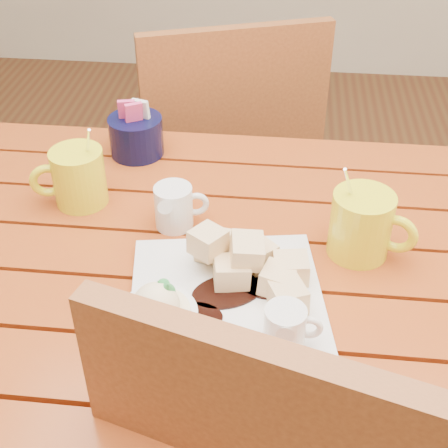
# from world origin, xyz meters

# --- Properties ---
(table) EXTENTS (1.20, 0.79, 0.75)m
(table) POSITION_xyz_m (0.00, 0.00, 0.64)
(table) COLOR maroon
(table) RESTS_ON ground
(dessert_plate) EXTENTS (0.31, 0.31, 0.11)m
(dessert_plate) POSITION_xyz_m (0.01, -0.12, 0.78)
(dessert_plate) COLOR white
(dessert_plate) RESTS_ON table
(coffee_mug_left) EXTENTS (0.13, 0.09, 0.15)m
(coffee_mug_left) POSITION_xyz_m (-0.26, 0.13, 0.80)
(coffee_mug_left) COLOR yellow
(coffee_mug_left) RESTS_ON table
(coffee_mug_right) EXTENTS (0.13, 0.09, 0.16)m
(coffee_mug_right) POSITION_xyz_m (0.22, 0.04, 0.80)
(coffee_mug_right) COLOR yellow
(coffee_mug_right) RESTS_ON table
(cream_pitcher) EXTENTS (0.09, 0.08, 0.08)m
(cream_pitcher) POSITION_xyz_m (-0.08, 0.08, 0.79)
(cream_pitcher) COLOR white
(cream_pitcher) RESTS_ON table
(sugar_caddy) EXTENTS (0.10, 0.10, 0.11)m
(sugar_caddy) POSITION_xyz_m (-0.19, 0.30, 0.79)
(sugar_caddy) COLOR black
(sugar_caddy) RESTS_ON table
(chair_far) EXTENTS (0.55, 0.55, 0.92)m
(chair_far) POSITION_xyz_m (-0.06, 0.67, 0.51)
(chair_far) COLOR brown
(chair_far) RESTS_ON ground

